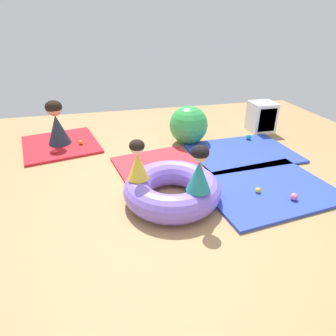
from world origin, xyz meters
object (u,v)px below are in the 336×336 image
(child_in_yellow, at_px, (138,160))
(storage_cube, at_px, (262,117))
(exercise_ball_large, at_px, (189,125))
(adult_seated, at_px, (57,123))
(play_ball_red, at_px, (55,152))
(inflatable_cushion, at_px, (172,189))
(child_in_teal, at_px, (199,169))
(play_ball_teal, at_px, (248,137))
(play_ball_yellow, at_px, (258,190))
(play_ball_orange, at_px, (80,142))
(play_ball_pink, at_px, (294,197))

(child_in_yellow, height_order, storage_cube, child_in_yellow)
(exercise_ball_large, bearing_deg, adult_seated, 169.36)
(exercise_ball_large, height_order, storage_cube, exercise_ball_large)
(play_ball_red, bearing_deg, storage_cube, 4.13)
(inflatable_cushion, height_order, child_in_teal, child_in_teal)
(child_in_yellow, bearing_deg, play_ball_teal, -5.39)
(child_in_yellow, relative_size, play_ball_yellow, 7.07)
(child_in_yellow, distance_m, storage_cube, 3.26)
(inflatable_cushion, distance_m, storage_cube, 2.99)
(child_in_yellow, relative_size, child_in_teal, 0.93)
(child_in_teal, height_order, play_ball_yellow, child_in_teal)
(exercise_ball_large, bearing_deg, inflatable_cushion, -113.11)
(play_ball_yellow, xyz_separation_m, storage_cube, (1.21, 2.07, 0.21))
(play_ball_red, relative_size, play_ball_yellow, 1.02)
(adult_seated, bearing_deg, play_ball_orange, -177.66)
(play_ball_teal, bearing_deg, play_ball_yellow, -114.07)
(adult_seated, distance_m, play_ball_red, 0.55)
(inflatable_cushion, distance_m, play_ball_orange, 2.26)
(child_in_teal, height_order, adult_seated, child_in_teal)
(child_in_yellow, xyz_separation_m, play_ball_yellow, (1.44, -0.19, -0.48))
(exercise_ball_large, distance_m, storage_cube, 1.57)
(exercise_ball_large, bearing_deg, play_ball_teal, -9.93)
(play_ball_teal, xyz_separation_m, storage_cube, (0.48, 0.43, 0.19))
(child_in_yellow, bearing_deg, storage_cube, -3.77)
(play_ball_yellow, bearing_deg, play_ball_pink, -36.41)
(inflatable_cushion, xyz_separation_m, play_ball_pink, (1.39, -0.37, -0.08))
(adult_seated, bearing_deg, storage_cube, -159.04)
(exercise_ball_large, bearing_deg, storage_cube, 8.99)
(inflatable_cushion, height_order, exercise_ball_large, exercise_ball_large)
(child_in_yellow, relative_size, adult_seated, 0.63)
(exercise_ball_large, bearing_deg, play_ball_orange, 171.45)
(adult_seated, relative_size, play_ball_orange, 9.72)
(child_in_yellow, distance_m, play_ball_orange, 2.10)
(inflatable_cushion, distance_m, adult_seated, 2.57)
(child_in_teal, relative_size, storage_cube, 0.91)
(exercise_ball_large, bearing_deg, play_ball_red, -179.31)
(play_ball_red, xyz_separation_m, exercise_ball_large, (2.21, 0.03, 0.26))
(child_in_yellow, height_order, play_ball_pink, child_in_yellow)
(child_in_yellow, bearing_deg, play_ball_red, 85.64)
(play_ball_orange, bearing_deg, inflatable_cushion, -60.62)
(adult_seated, distance_m, play_ball_pink, 3.78)
(child_in_yellow, bearing_deg, adult_seated, 78.84)
(inflatable_cushion, height_order, play_ball_red, inflatable_cushion)
(adult_seated, bearing_deg, inflatable_cushion, 148.14)
(play_ball_red, height_order, storage_cube, storage_cube)
(play_ball_orange, height_order, exercise_ball_large, exercise_ball_large)
(child_in_teal, bearing_deg, storage_cube, -73.59)
(child_in_teal, bearing_deg, play_ball_red, 9.05)
(play_ball_yellow, bearing_deg, exercise_ball_large, 100.45)
(inflatable_cushion, bearing_deg, child_in_yellow, 169.90)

